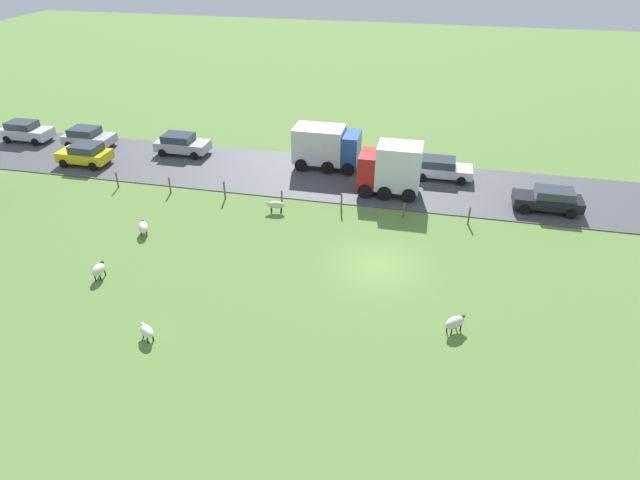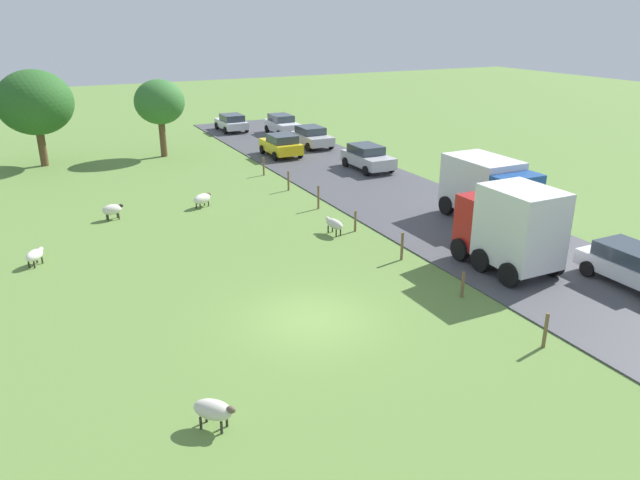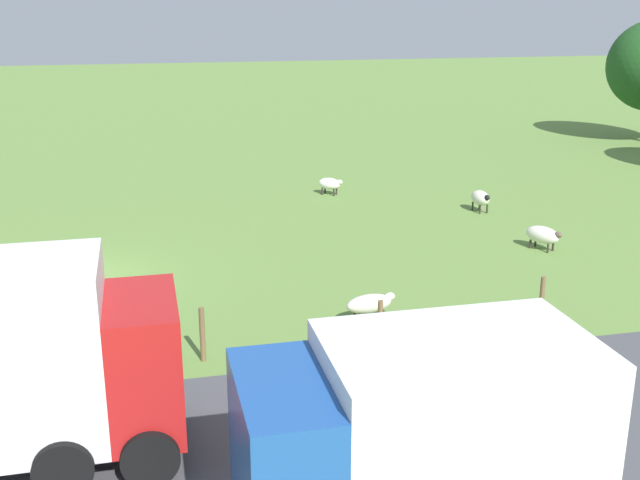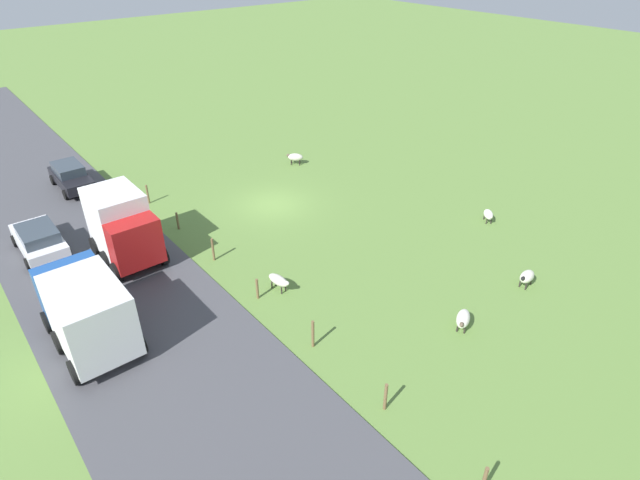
{
  "view_description": "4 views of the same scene",
  "coord_description": "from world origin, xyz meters",
  "views": [
    {
      "loc": [
        -24.64,
        -2.21,
        16.51
      ],
      "look_at": [
        -0.84,
        3.12,
        1.7
      ],
      "focal_mm": 29.85,
      "sensor_mm": 36.0,
      "label": 1
    },
    {
      "loc": [
        -8.01,
        -16.77,
        9.96
      ],
      "look_at": [
        1.75,
        2.88,
        1.69
      ],
      "focal_mm": 33.8,
      "sensor_mm": 36.0,
      "label": 2
    },
    {
      "loc": [
        21.55,
        2.15,
        7.6
      ],
      "look_at": [
        1.29,
        6.86,
        1.16
      ],
      "focal_mm": 43.62,
      "sensor_mm": 36.0,
      "label": 3
    },
    {
      "loc": [
        15.34,
        23.51,
        14.46
      ],
      "look_at": [
        2.22,
        7.29,
        1.76
      ],
      "focal_mm": 28.87,
      "sensor_mm": 36.0,
      "label": 4
    }
  ],
  "objects": [
    {
      "name": "truck_1",
      "position": [
        9.13,
        0.36,
        1.9
      ],
      "size": [
        2.62,
        4.17,
        3.54
      ],
      "color": "#B21919",
      "rests_on": "road_strip"
    },
    {
      "name": "ground_plane",
      "position": [
        0.0,
        0.0,
        0.0
      ],
      "size": [
        160.0,
        160.0,
        0.0
      ],
      "primitive_type": "plane",
      "color": "olive"
    },
    {
      "name": "sheep_4",
      "position": [
        0.25,
        14.35,
        0.49
      ],
      "size": [
        1.27,
        1.05,
        0.76
      ],
      "color": "silver",
      "rests_on": "ground_plane"
    },
    {
      "name": "fence_post_3",
      "position": [
        5.82,
        7.23,
        0.53
      ],
      "size": [
        0.12,
        0.12,
        1.05
      ],
      "primitive_type": "cylinder",
      "color": "brown",
      "rests_on": "ground_plane"
    },
    {
      "name": "truck_0",
      "position": [
        12.58,
        5.65,
        1.75
      ],
      "size": [
        2.75,
        4.93,
        3.11
      ],
      "color": "#1E4C99",
      "rests_on": "road_strip"
    },
    {
      "name": "fence_post_1",
      "position": [
        5.82,
        -0.88,
        0.51
      ],
      "size": [
        0.12,
        0.12,
        1.03
      ],
      "primitive_type": "cylinder",
      "color": "brown",
      "rests_on": "ground_plane"
    },
    {
      "name": "fence_post_2",
      "position": [
        5.82,
        3.17,
        0.63
      ],
      "size": [
        0.12,
        0.12,
        1.25
      ],
      "primitive_type": "cylinder",
      "color": "brown",
      "rests_on": "ground_plane"
    },
    {
      "name": "sheep_3",
      "position": [
        4.7,
        7.31,
        0.53
      ],
      "size": [
        0.64,
        1.32,
        0.77
      ],
      "color": "beige",
      "rests_on": "ground_plane"
    },
    {
      "name": "sheep_0",
      "position": [
        -4.48,
        14.36,
        0.53
      ],
      "size": [
        1.11,
        0.66,
        0.81
      ],
      "color": "silver",
      "rests_on": "ground_plane"
    },
    {
      "name": "sheep_2",
      "position": [
        -8.35,
        9.51,
        0.46
      ],
      "size": [
        0.95,
        1.03,
        0.7
      ],
      "color": "white",
      "rests_on": "ground_plane"
    },
    {
      "name": "fence_post_4",
      "position": [
        5.82,
        11.28,
        0.65
      ],
      "size": [
        0.12,
        0.12,
        1.3
      ],
      "primitive_type": "cylinder",
      "color": "brown",
      "rests_on": "ground_plane"
    }
  ]
}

